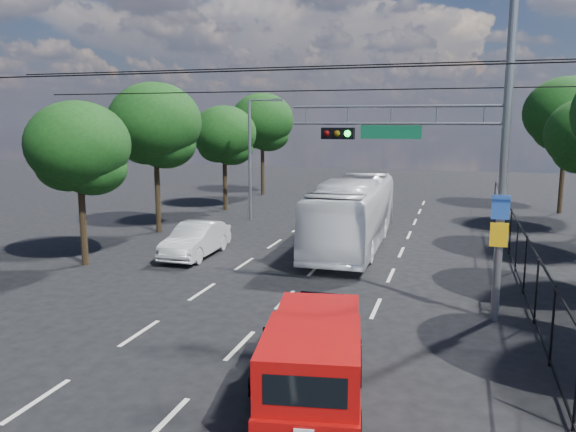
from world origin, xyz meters
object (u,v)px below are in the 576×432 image
at_px(red_pickup, 315,358).
at_px(white_bus, 353,213).
at_px(white_van, 196,240).
at_px(navy_hatchback, 307,334).
at_px(signal_mast, 460,141).

distance_m(red_pickup, white_bus, 15.09).
xyz_separation_m(white_bus, white_van, (-6.18, -3.86, -0.85)).
distance_m(navy_hatchback, white_bus, 13.26).
bearing_deg(red_pickup, signal_mast, 67.61).
height_order(signal_mast, white_bus, signal_mast).
bearing_deg(red_pickup, white_van, 126.26).
bearing_deg(navy_hatchback, red_pickup, -74.38).
bearing_deg(white_bus, signal_mast, -62.91).
relative_size(white_bus, white_van, 2.56).
bearing_deg(navy_hatchback, signal_mast, 50.74).
height_order(red_pickup, white_van, red_pickup).
xyz_separation_m(signal_mast, white_van, (-10.78, 4.66, -4.51)).
distance_m(red_pickup, white_van, 13.76).
distance_m(navy_hatchback, white_van, 11.96).
relative_size(signal_mast, red_pickup, 1.78).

